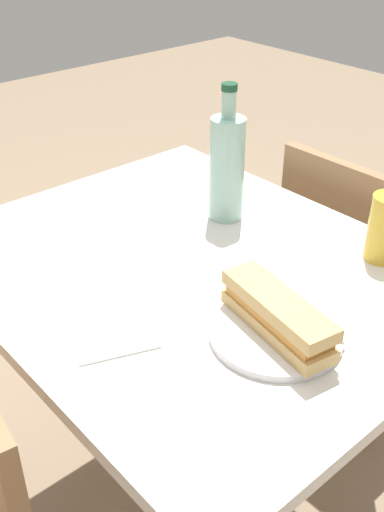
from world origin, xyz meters
The scene contains 8 objects.
ground_plane centered at (0.00, 0.00, 0.00)m, with size 8.00×8.00×0.00m, color #8C755B.
dining_table centered at (0.00, 0.00, 0.64)m, with size 1.01×0.83×0.77m.
chair_far centered at (0.00, 0.61, 0.48)m, with size 0.40×0.40×0.85m.
plate_near centered at (0.27, -0.04, 0.78)m, with size 0.23×0.23×0.01m, color white.
baguette_sandwich_near centered at (0.27, -0.04, 0.82)m, with size 0.25×0.11×0.07m.
knife_near centered at (0.27, 0.01, 0.79)m, with size 0.18×0.03×0.01m.
water_bottle centered at (-0.11, 0.20, 0.90)m, with size 0.08×0.08×0.31m.
paper_napkin centered at (0.07, -0.25, 0.77)m, with size 0.14×0.14×0.00m, color white.
Camera 1 is at (0.80, -0.70, 1.45)m, focal length 43.06 mm.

